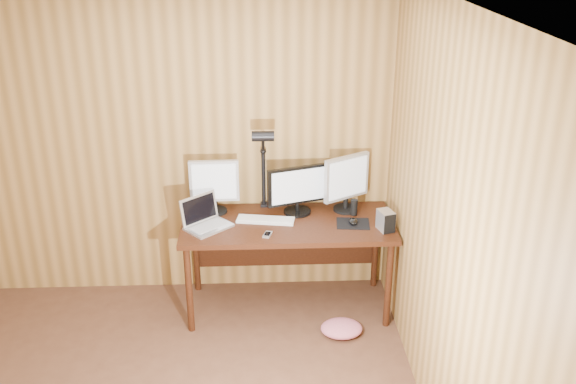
{
  "coord_description": "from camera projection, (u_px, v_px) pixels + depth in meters",
  "views": [
    {
      "loc": [
        0.74,
        -2.73,
        2.88
      ],
      "look_at": [
        0.93,
        1.58,
        1.02
      ],
      "focal_mm": 40.0,
      "sensor_mm": 36.0,
      "label": 1
    }
  ],
  "objects": [
    {
      "name": "monitor_center",
      "position": [
        298.0,
        190.0,
        4.93
      ],
      "size": [
        0.47,
        0.21,
        0.38
      ],
      "rotation": [
        0.0,
        0.0,
        0.31
      ],
      "color": "black",
      "rests_on": "desk"
    },
    {
      "name": "speaker",
      "position": [
        354.0,
        207.0,
        4.95
      ],
      "size": [
        0.05,
        0.05,
        0.13
      ],
      "primitive_type": "cylinder",
      "color": "black",
      "rests_on": "desk"
    },
    {
      "name": "mousepad",
      "position": [
        353.0,
        224.0,
        4.83
      ],
      "size": [
        0.26,
        0.22,
        0.0
      ],
      "primitive_type": "cube",
      "rotation": [
        0.0,
        0.0,
        -0.1
      ],
      "color": "black",
      "rests_on": "desk"
    },
    {
      "name": "phone",
      "position": [
        268.0,
        234.0,
        4.65
      ],
      "size": [
        0.08,
        0.11,
        0.01
      ],
      "rotation": [
        0.0,
        0.0,
        -0.29
      ],
      "color": "silver",
      "rests_on": "desk"
    },
    {
      "name": "laptop",
      "position": [
        205.0,
        219.0,
        4.77
      ],
      "size": [
        0.4,
        0.4,
        0.23
      ],
      "rotation": [
        0.0,
        0.0,
        0.73
      ],
      "color": "silver",
      "rests_on": "desk"
    },
    {
      "name": "mouse",
      "position": [
        353.0,
        221.0,
        4.82
      ],
      "size": [
        0.08,
        0.11,
        0.04
      ],
      "primitive_type": "ellipsoid",
      "rotation": [
        0.0,
        0.0,
        -0.09
      ],
      "color": "black",
      "rests_on": "mousepad"
    },
    {
      "name": "room_shell",
      "position": [
        112.0,
        280.0,
        3.12
      ],
      "size": [
        4.0,
        4.0,
        4.0
      ],
      "color": "#543220",
      "rests_on": "ground"
    },
    {
      "name": "fabric_pile",
      "position": [
        341.0,
        328.0,
        4.78
      ],
      "size": [
        0.36,
        0.31,
        0.1
      ],
      "primitive_type": null,
      "rotation": [
        0.0,
        0.0,
        0.2
      ],
      "color": "#D0647A",
      "rests_on": "floor"
    },
    {
      "name": "keyboard",
      "position": [
        266.0,
        220.0,
        4.87
      ],
      "size": [
        0.45,
        0.2,
        0.02
      ],
      "rotation": [
        0.0,
        0.0,
        -0.16
      ],
      "color": "silver",
      "rests_on": "desk"
    },
    {
      "name": "monitor_right",
      "position": [
        347.0,
        181.0,
        4.95
      ],
      "size": [
        0.36,
        0.24,
        0.45
      ],
      "rotation": [
        0.0,
        0.0,
        0.53
      ],
      "color": "black",
      "rests_on": "desk"
    },
    {
      "name": "desk_lamp",
      "position": [
        263.0,
        157.0,
        4.87
      ],
      "size": [
        0.17,
        0.24,
        0.72
      ],
      "rotation": [
        0.0,
        0.0,
        -0.19
      ],
      "color": "black",
      "rests_on": "desk"
    },
    {
      "name": "monitor_left",
      "position": [
        214.0,
        185.0,
        4.93
      ],
      "size": [
        0.38,
        0.18,
        0.43
      ],
      "rotation": [
        0.0,
        0.0,
        0.02
      ],
      "color": "black",
      "rests_on": "desk"
    },
    {
      "name": "hard_drive",
      "position": [
        386.0,
        221.0,
        4.7
      ],
      "size": [
        0.13,
        0.16,
        0.15
      ],
      "rotation": [
        0.0,
        0.0,
        0.29
      ],
      "color": "silver",
      "rests_on": "desk"
    },
    {
      "name": "desk",
      "position": [
        287.0,
        232.0,
        4.97
      ],
      "size": [
        1.6,
        0.7,
        0.75
      ],
      "color": "#34160A",
      "rests_on": "floor"
    }
  ]
}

